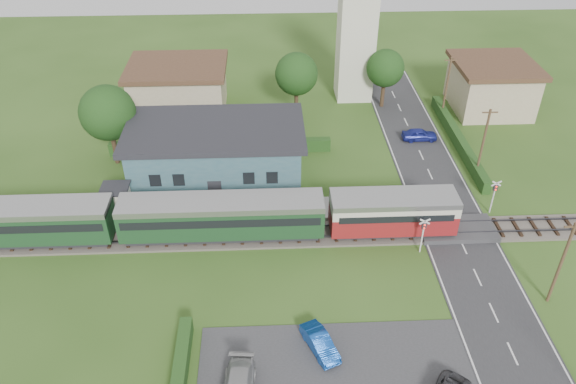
{
  "coord_description": "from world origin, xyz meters",
  "views": [
    {
      "loc": [
        -5.41,
        -33.26,
        29.13
      ],
      "look_at": [
        -3.76,
        4.0,
        2.96
      ],
      "focal_mm": 35.0,
      "sensor_mm": 36.0,
      "label": 1
    }
  ],
  "objects_px": {
    "train": "(181,217)",
    "crossing_signal_far": "(494,192)",
    "house_east": "(491,86)",
    "crossing_signal_near": "(423,230)",
    "church_tower": "(358,10)",
    "house_west": "(179,88)",
    "pedestrian_far": "(153,208)",
    "equipment_hut": "(117,200)",
    "station_building": "(216,152)",
    "pedestrian_near": "(302,197)",
    "car_on_road": "(420,135)",
    "car_park_blue": "(320,343)"
  },
  "relations": [
    {
      "from": "equipment_hut",
      "to": "pedestrian_near",
      "type": "distance_m",
      "value": 15.49
    },
    {
      "from": "train",
      "to": "house_west",
      "type": "height_order",
      "value": "house_west"
    },
    {
      "from": "train",
      "to": "house_west",
      "type": "bearing_deg",
      "value": 96.83
    },
    {
      "from": "station_building",
      "to": "pedestrian_far",
      "type": "bearing_deg",
      "value": -128.09
    },
    {
      "from": "train",
      "to": "house_east",
      "type": "relative_size",
      "value": 4.91
    },
    {
      "from": "train",
      "to": "house_east",
      "type": "bearing_deg",
      "value": 34.3
    },
    {
      "from": "church_tower",
      "to": "pedestrian_far",
      "type": "height_order",
      "value": "church_tower"
    },
    {
      "from": "house_west",
      "to": "pedestrian_far",
      "type": "distance_m",
      "value": 20.46
    },
    {
      "from": "crossing_signal_far",
      "to": "car_on_road",
      "type": "distance_m",
      "value": 13.1
    },
    {
      "from": "house_east",
      "to": "car_on_road",
      "type": "distance_m",
      "value": 11.99
    },
    {
      "from": "equipment_hut",
      "to": "church_tower",
      "type": "bearing_deg",
      "value": 44.75
    },
    {
      "from": "house_east",
      "to": "car_park_blue",
      "type": "height_order",
      "value": "house_east"
    },
    {
      "from": "crossing_signal_far",
      "to": "house_west",
      "type": "bearing_deg",
      "value": 144.23
    },
    {
      "from": "train",
      "to": "crossing_signal_far",
      "type": "height_order",
      "value": "train"
    },
    {
      "from": "car_park_blue",
      "to": "house_west",
      "type": "bearing_deg",
      "value": 86.73
    },
    {
      "from": "house_east",
      "to": "crossing_signal_far",
      "type": "height_order",
      "value": "house_east"
    },
    {
      "from": "house_west",
      "to": "pedestrian_far",
      "type": "xyz_separation_m",
      "value": [
        -0.01,
        -20.4,
        -1.51
      ]
    },
    {
      "from": "church_tower",
      "to": "car_on_road",
      "type": "height_order",
      "value": "church_tower"
    },
    {
      "from": "car_park_blue",
      "to": "pedestrian_far",
      "type": "bearing_deg",
      "value": 108.41
    },
    {
      "from": "equipment_hut",
      "to": "house_east",
      "type": "height_order",
      "value": "house_east"
    },
    {
      "from": "car_on_road",
      "to": "pedestrian_far",
      "type": "height_order",
      "value": "pedestrian_far"
    },
    {
      "from": "car_park_blue",
      "to": "pedestrian_near",
      "type": "bearing_deg",
      "value": 67.36
    },
    {
      "from": "car_park_blue",
      "to": "crossing_signal_near",
      "type": "bearing_deg",
      "value": 23.11
    },
    {
      "from": "house_east",
      "to": "pedestrian_far",
      "type": "bearing_deg",
      "value": -151.01
    },
    {
      "from": "car_on_road",
      "to": "car_park_blue",
      "type": "bearing_deg",
      "value": 154.61
    },
    {
      "from": "equipment_hut",
      "to": "crossing_signal_far",
      "type": "relative_size",
      "value": 0.78
    },
    {
      "from": "crossing_signal_far",
      "to": "car_park_blue",
      "type": "distance_m",
      "value": 21.24
    },
    {
      "from": "train",
      "to": "car_on_road",
      "type": "xyz_separation_m",
      "value": [
        22.72,
        15.03,
        -1.51
      ]
    },
    {
      "from": "station_building",
      "to": "crossing_signal_near",
      "type": "relative_size",
      "value": 4.88
    },
    {
      "from": "station_building",
      "to": "church_tower",
      "type": "relative_size",
      "value": 0.91
    },
    {
      "from": "station_building",
      "to": "train",
      "type": "height_order",
      "value": "station_building"
    },
    {
      "from": "crossing_signal_near",
      "to": "car_park_blue",
      "type": "distance_m",
      "value": 12.75
    },
    {
      "from": "equipment_hut",
      "to": "crossing_signal_near",
      "type": "xyz_separation_m",
      "value": [
        24.4,
        -5.61,
        0.39
      ]
    },
    {
      "from": "house_east",
      "to": "crossing_signal_near",
      "type": "height_order",
      "value": "house_east"
    },
    {
      "from": "house_west",
      "to": "pedestrian_far",
      "type": "bearing_deg",
      "value": -90.04
    },
    {
      "from": "crossing_signal_far",
      "to": "station_building",
      "type": "bearing_deg",
      "value": 164.37
    },
    {
      "from": "crossing_signal_far",
      "to": "car_park_blue",
      "type": "relative_size",
      "value": 0.92
    },
    {
      "from": "house_east",
      "to": "pedestrian_far",
      "type": "distance_m",
      "value": 40.06
    },
    {
      "from": "pedestrian_near",
      "to": "pedestrian_far",
      "type": "distance_m",
      "value": 12.53
    },
    {
      "from": "church_tower",
      "to": "car_on_road",
      "type": "distance_m",
      "value": 15.55
    },
    {
      "from": "station_building",
      "to": "crossing_signal_near",
      "type": "xyz_separation_m",
      "value": [
        16.4,
        -11.4,
        -0.55
      ]
    },
    {
      "from": "car_park_blue",
      "to": "pedestrian_near",
      "type": "relative_size",
      "value": 2.12
    },
    {
      "from": "pedestrian_near",
      "to": "house_east",
      "type": "bearing_deg",
      "value": -149.6
    },
    {
      "from": "church_tower",
      "to": "house_east",
      "type": "relative_size",
      "value": 2.0
    },
    {
      "from": "church_tower",
      "to": "pedestrian_near",
      "type": "xyz_separation_m",
      "value": [
        -7.52,
        -22.43,
        -8.94
      ]
    },
    {
      "from": "train",
      "to": "car_park_blue",
      "type": "height_order",
      "value": "train"
    },
    {
      "from": "car_park_blue",
      "to": "pedestrian_far",
      "type": "height_order",
      "value": "pedestrian_far"
    },
    {
      "from": "church_tower",
      "to": "house_west",
      "type": "distance_m",
      "value": 21.55
    },
    {
      "from": "crossing_signal_far",
      "to": "pedestrian_near",
      "type": "distance_m",
      "value": 16.18
    },
    {
      "from": "crossing_signal_far",
      "to": "pedestrian_far",
      "type": "bearing_deg",
      "value": 179.59
    }
  ]
}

